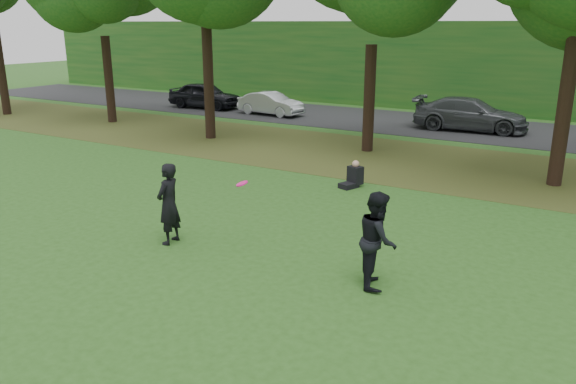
# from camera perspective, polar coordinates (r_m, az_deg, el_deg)

# --- Properties ---
(ground) EXTENTS (120.00, 120.00, 0.00)m
(ground) POSITION_cam_1_polar(r_m,az_deg,el_deg) (9.83, -7.74, -13.28)
(ground) COLOR #264D18
(ground) RESTS_ON ground
(leaf_litter) EXTENTS (60.00, 7.00, 0.01)m
(leaf_litter) POSITION_cam_1_polar(r_m,az_deg,el_deg) (20.91, 14.68, 2.72)
(leaf_litter) COLOR #4C411B
(leaf_litter) RESTS_ON ground
(street) EXTENTS (70.00, 7.00, 0.02)m
(street) POSITION_cam_1_polar(r_m,az_deg,el_deg) (28.55, 19.22, 6.02)
(street) COLOR black
(street) RESTS_ON ground
(far_hedge) EXTENTS (70.00, 3.00, 5.00)m
(far_hedge) POSITION_cam_1_polar(r_m,az_deg,el_deg) (34.12, 21.75, 11.62)
(far_hedge) COLOR #17501A
(far_hedge) RESTS_ON ground
(player_left) EXTENTS (0.53, 0.74, 1.90)m
(player_left) POSITION_cam_1_polar(r_m,az_deg,el_deg) (13.07, -12.04, -1.18)
(player_left) COLOR black
(player_left) RESTS_ON ground
(player_right) EXTENTS (1.02, 1.13, 1.89)m
(player_right) POSITION_cam_1_polar(r_m,az_deg,el_deg) (10.86, 9.10, -4.78)
(player_right) COLOR black
(player_right) RESTS_ON ground
(parked_cars) EXTENTS (38.36, 3.25, 1.51)m
(parked_cars) POSITION_cam_1_polar(r_m,az_deg,el_deg) (27.50, 19.54, 7.17)
(parked_cars) COLOR black
(parked_cars) RESTS_ON street
(frisbee) EXTENTS (0.28, 0.29, 0.15)m
(frisbee) POSITION_cam_1_polar(r_m,az_deg,el_deg) (12.26, -4.70, 0.86)
(frisbee) COLOR #FD158B
(frisbee) RESTS_ON ground
(seated_person) EXTENTS (0.64, 0.83, 0.83)m
(seated_person) POSITION_cam_1_polar(r_m,az_deg,el_deg) (17.53, 6.66, 1.52)
(seated_person) COLOR black
(seated_person) RESTS_ON ground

